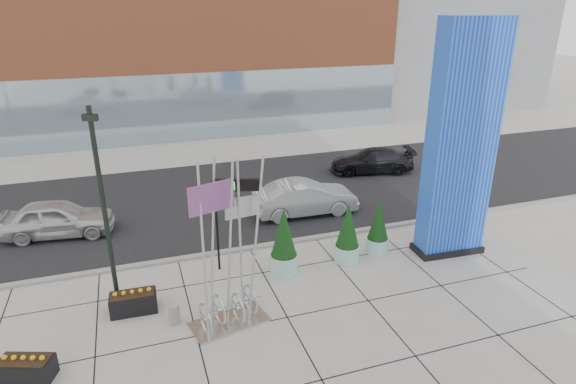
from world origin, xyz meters
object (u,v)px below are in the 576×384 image
object	(u,v)px
overhead_street_sign	(232,191)
car_silver_mid	(305,198)
concrete_bollard	(174,314)
blue_pylon	(460,148)
car_white_west	(57,219)
lamp_post	(108,233)
public_art_sculpture	(228,284)

from	to	relation	value
overhead_street_sign	car_silver_mid	size ratio (longest dim) A/B	0.74
concrete_bollard	overhead_street_sign	size ratio (longest dim) A/B	0.19
blue_pylon	car_white_west	xyz separation A→B (m)	(-15.57, 6.79, -3.69)
concrete_bollard	car_silver_mid	xyz separation A→B (m)	(7.08, 6.81, 0.48)
lamp_post	overhead_street_sign	xyz separation A→B (m)	(4.40, 1.40, 0.37)
concrete_bollard	car_silver_mid	size ratio (longest dim) A/B	0.14
car_white_west	car_silver_mid	bearing A→B (deg)	-89.35
overhead_street_sign	public_art_sculpture	bearing A→B (deg)	-88.21
concrete_bollard	overhead_street_sign	xyz separation A→B (m)	(2.68, 2.91, 2.86)
lamp_post	concrete_bollard	world-z (taller)	lamp_post
blue_pylon	overhead_street_sign	world-z (taller)	blue_pylon
lamp_post	car_silver_mid	xyz separation A→B (m)	(8.81, 5.30, -2.02)
car_white_west	car_silver_mid	xyz separation A→B (m)	(11.24, -1.32, 0.02)
public_art_sculpture	concrete_bollard	bearing A→B (deg)	149.84
overhead_street_sign	car_white_west	bearing A→B (deg)	160.28
concrete_bollard	car_white_west	xyz separation A→B (m)	(-4.16, 8.13, 0.46)
blue_pylon	concrete_bollard	size ratio (longest dim) A/B	13.06
lamp_post	car_white_west	bearing A→B (deg)	110.22
concrete_bollard	blue_pylon	bearing A→B (deg)	6.72
public_art_sculpture	concrete_bollard	world-z (taller)	public_art_sculpture
car_silver_mid	blue_pylon	bearing A→B (deg)	-139.76
blue_pylon	car_silver_mid	xyz separation A→B (m)	(-4.33, 5.47, -3.68)
lamp_post	car_white_west	xyz separation A→B (m)	(-2.44, 6.62, -2.03)
public_art_sculpture	overhead_street_sign	bearing A→B (deg)	61.81
concrete_bollard	car_silver_mid	bearing A→B (deg)	43.88
lamp_post	public_art_sculpture	xyz separation A→B (m)	(3.42, -2.06, -1.38)
blue_pylon	car_silver_mid	world-z (taller)	blue_pylon
blue_pylon	concrete_bollard	world-z (taller)	blue_pylon
car_silver_mid	car_white_west	bearing A→B (deg)	85.18
car_white_west	car_silver_mid	distance (m)	11.32
concrete_bollard	car_white_west	distance (m)	9.15
lamp_post	overhead_street_sign	bearing A→B (deg)	17.61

